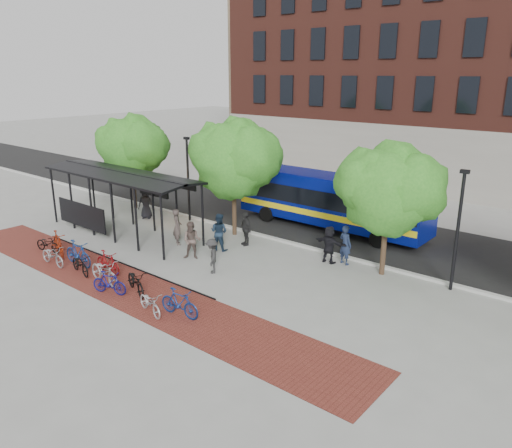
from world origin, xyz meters
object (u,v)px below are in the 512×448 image
Objects in this scene: tree_a at (133,145)px; pedestrian_0 at (146,203)px; pedestrian_5 at (329,244)px; bike_11 at (179,303)px; bike_6 at (104,272)px; pedestrian_1 at (177,227)px; bike_10 at (150,303)px; bike_4 at (80,264)px; bike_7 at (109,283)px; bus_shelter at (120,181)px; pedestrian_2 at (219,232)px; bike_0 at (48,244)px; bike_2 at (53,255)px; pedestrian_7 at (345,245)px; bike_3 at (78,253)px; bike_8 at (136,281)px; lamp_post_left at (188,177)px; bike_1 at (58,244)px; pedestrian_4 at (246,229)px; bike_5 at (108,262)px; tree_b at (235,156)px; tree_c at (391,187)px; lamp_post_right at (458,227)px; bus at (331,199)px; pedestrian_9 at (212,256)px.

tree_a reaches higher than pedestrian_0.
bike_11 is at bearing 81.30° from pedestrian_5.
bike_6 is 1.10× the size of pedestrian_1.
bike_10 is 9.20m from pedestrian_5.
bike_7 reaches higher than bike_4.
pedestrian_2 is at bearing 12.54° from bus_shelter.
bike_0 is 2.07m from bike_2.
pedestrian_7 reaches higher than bike_4.
pedestrian_2 is at bearing -34.62° from bike_2.
bike_3 is at bearing 57.55° from bike_7.
bike_11 is at bearing -74.74° from bike_8.
pedestrian_5 is at bearing -8.15° from bike_8.
lamp_post_left is 11.20m from pedestrian_7.
bike_0 is at bearing 113.14° from bike_1.
pedestrian_4 reaches higher than bike_4.
bus_shelter is 8.73m from bike_7.
bike_6 is at bearing -130.26° from bike_5.
pedestrian_2 is at bearing -13.70° from tree_a.
tree_b reaches higher than bike_7.
tree_c reaches higher than bike_5.
bike_8 is at bearing -76.80° from tree_b.
lamp_post_left is at bearing 180.00° from lamp_post_right.
bus is 13.15m from bike_11.
bike_5 is (8.22, -7.89, -3.72)m from tree_a.
pedestrian_0 is (-5.75, 6.75, 0.43)m from bike_5.
tree_a is 3.35× the size of bike_2.
bike_11 is 8.43m from pedestrian_5.
pedestrian_2 reaches higher than bike_6.
bike_0 is 1.03× the size of pedestrian_9.
pedestrian_0 is at bearing 28.20° from bike_3.
bus_shelter is 5.81× the size of pedestrian_5.
bike_3 is (0.95, 0.76, 0.12)m from bike_2.
pedestrian_0 is at bearing 32.72° from bike_1.
bike_7 is 10.19m from pedestrian_5.
bike_2 is (0.50, -9.26, -2.26)m from lamp_post_left.
pedestrian_5 reaches higher than pedestrian_9.
tree_c is 3.27× the size of bike_11.
bike_6 is 11.02m from pedestrian_7.
bus_shelter is at bearing 52.98° from bike_6.
tree_a reaches higher than bike_5.
lamp_post_right is 2.55× the size of bike_3.
tree_b is at bearing -3.50° from lamp_post_left.
bike_3 is (-6.07, -12.59, -1.20)m from bus.
bike_0 is 9.04m from pedestrian_9.
pedestrian_1 reaches higher than bike_3.
tree_a reaches higher than bike_6.
lamp_post_right is 2.97× the size of bike_5.
bike_0 is 8.72m from pedestrian_2.
tree_a is 3.59× the size of bike_5.
bike_2 is at bearing 107.57° from bike_4.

